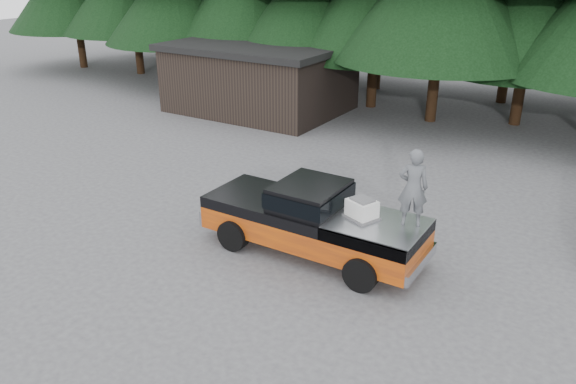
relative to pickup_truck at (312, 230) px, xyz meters
The scene contains 6 objects.
ground 1.01m from the pickup_truck, 138.54° to the right, with size 120.00×120.00×0.00m, color #454548.
pickup_truck is the anchor object (origin of this frame).
truck_cab 0.97m from the pickup_truck, behind, with size 1.66×1.90×0.59m, color black.
air_compressor 1.62m from the pickup_truck, ahead, with size 0.66×0.55×0.45m, color silver.
man_on_bed 2.96m from the pickup_truck, ahead, with size 0.69×0.45×1.89m, color #505357.
utility_building 14.99m from the pickup_truck, 129.77° to the left, with size 8.40×6.40×3.30m.
Camera 1 is at (6.92, -10.88, 7.25)m, focal length 35.00 mm.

